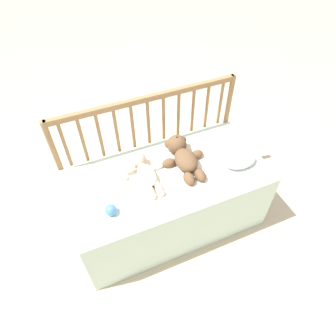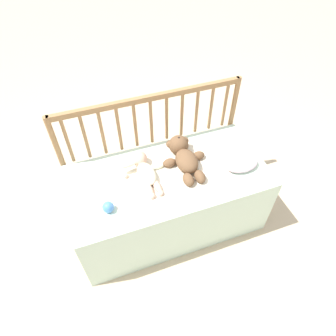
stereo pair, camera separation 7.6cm
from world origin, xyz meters
name	(u,v)px [view 2 (the right image)]	position (x,y,z in m)	size (l,w,h in m)	color
ground_plane	(168,219)	(0.00, 0.00, 0.00)	(12.00, 12.00, 0.00)	#C6B293
crib_mattress	(168,199)	(0.00, 0.00, 0.26)	(1.28, 0.63, 0.51)	silver
crib_rail	(151,128)	(0.00, 0.34, 0.64)	(1.28, 0.04, 0.89)	#997047
blanket	(168,172)	(0.01, 0.03, 0.51)	(0.75, 0.50, 0.01)	silver
teddy_bear	(184,156)	(0.13, 0.07, 0.57)	(0.29, 0.40, 0.14)	brown
baby	(145,170)	(-0.14, 0.06, 0.55)	(0.29, 0.36, 0.10)	#EAEACC
small_pillow	(242,164)	(0.47, -0.09, 0.54)	(0.22, 0.14, 0.06)	silver
toy_ball	(108,207)	(-0.41, -0.14, 0.54)	(0.07, 0.07, 0.07)	#4C8CDB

